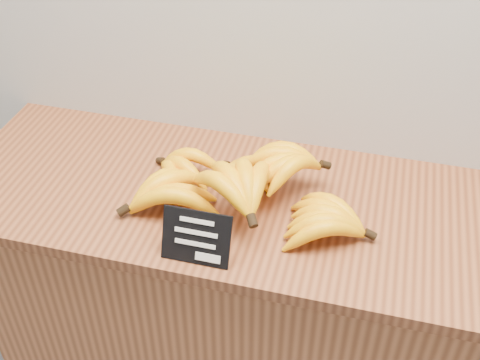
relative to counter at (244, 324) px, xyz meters
The scene contains 4 objects.
counter is the anchor object (origin of this frame).
counter_top 0.47m from the counter, ahead, with size 1.44×0.54×0.03m, color brown.
chalkboard_sign 0.58m from the counter, 103.39° to the right, with size 0.15×0.01×0.12m, color black.
banana_pile 0.54m from the counter, 119.31° to the right, with size 0.59×0.37×0.13m.
Camera 1 is at (0.08, 1.70, 1.86)m, focal length 45.00 mm.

